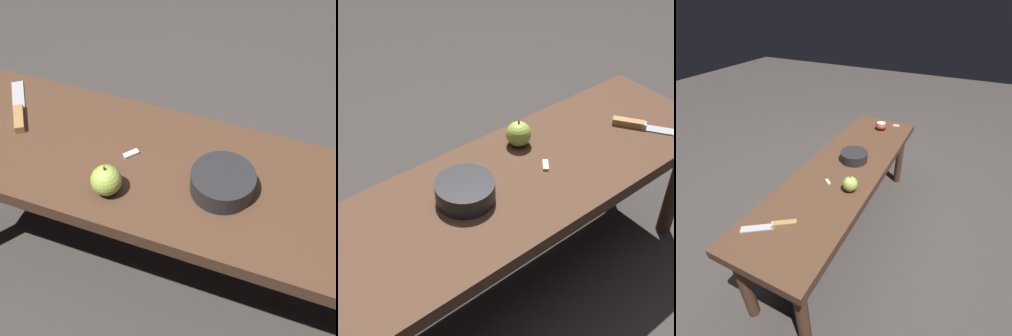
{
  "view_description": "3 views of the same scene",
  "coord_description": "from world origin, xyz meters",
  "views": [
    {
      "loc": [
        0.2,
        -0.69,
        1.29
      ],
      "look_at": [
        -0.04,
        -0.02,
        0.49
      ],
      "focal_mm": 50.0,
      "sensor_mm": 36.0,
      "label": 1
    },
    {
      "loc": [
        0.53,
        0.7,
        1.25
      ],
      "look_at": [
        -0.04,
        -0.02,
        0.49
      ],
      "focal_mm": 50.0,
      "sensor_mm": 36.0,
      "label": 2
    },
    {
      "loc": [
        -1.02,
        -0.51,
        1.21
      ],
      "look_at": [
        -0.04,
        -0.02,
        0.49
      ],
      "focal_mm": 28.0,
      "sensor_mm": 36.0,
      "label": 3
    }
  ],
  "objects": [
    {
      "name": "ground_plane",
      "position": [
        0.0,
        0.0,
        0.0
      ],
      "size": [
        8.0,
        8.0,
        0.0
      ],
      "primitive_type": "plane",
      "color": "#383330"
    },
    {
      "name": "wooden_bench",
      "position": [
        0.0,
        0.0,
        0.4
      ],
      "size": [
        1.39,
        0.4,
        0.46
      ],
      "color": "#472D1E",
      "rests_on": "ground_plane"
    },
    {
      "name": "knife",
      "position": [
        -0.49,
        0.05,
        0.47
      ],
      "size": [
        0.14,
        0.19,
        0.02
      ],
      "rotation": [
        0.0,
        0.0,
        2.17
      ],
      "color": "#9EA0A5",
      "rests_on": "wooden_bench"
    },
    {
      "name": "apple_whole",
      "position": [
        -0.16,
        -0.11,
        0.49
      ],
      "size": [
        0.07,
        0.07,
        0.08
      ],
      "color": "#9EB747",
      "rests_on": "wooden_bench"
    },
    {
      "name": "apple_cut",
      "position": [
        0.53,
        -0.02,
        0.48
      ],
      "size": [
        0.07,
        0.07,
        0.05
      ],
      "color": "red",
      "rests_on": "wooden_bench"
    },
    {
      "name": "apple_slice_near_knife",
      "position": [
        0.62,
        -0.09,
        0.46
      ],
      "size": [
        0.02,
        0.04,
        0.01
      ],
      "color": "silver",
      "rests_on": "wooden_bench"
    },
    {
      "name": "apple_slice_center",
      "position": [
        -0.15,
        0.01,
        0.46
      ],
      "size": [
        0.04,
        0.04,
        0.01
      ],
      "color": "silver",
      "rests_on": "wooden_bench"
    },
    {
      "name": "bowl",
      "position": [
        0.09,
        -0.02,
        0.48
      ],
      "size": [
        0.15,
        0.15,
        0.05
      ],
      "color": "#232326",
      "rests_on": "wooden_bench"
    }
  ]
}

